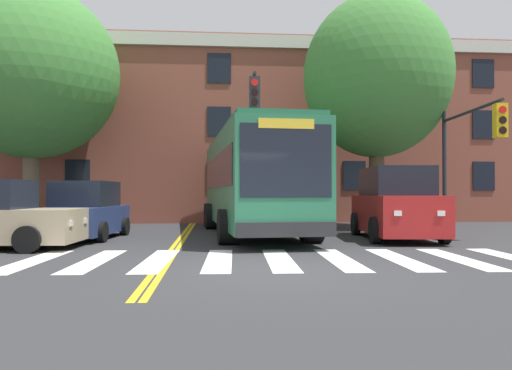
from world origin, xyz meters
name	(u,v)px	position (x,y,z in m)	size (l,w,h in m)	color
ground_plane	(271,270)	(0.00, 0.00, 0.00)	(120.00, 120.00, 0.00)	#303033
crosswalk	(279,260)	(0.34, 1.43, 0.00)	(11.12, 4.07, 0.01)	white
lane_line_yellow_inner	(192,222)	(-2.16, 15.43, 0.00)	(0.12, 36.00, 0.01)	gold
lane_line_yellow_outer	(196,222)	(-2.00, 15.43, 0.00)	(0.12, 36.00, 0.01)	gold
city_bus	(252,180)	(0.24, 8.15, 1.88)	(3.54, 11.25, 3.50)	#28704C
car_navy_near_lane	(85,212)	(-5.10, 6.77, 0.82)	(2.31, 4.00, 1.79)	navy
car_red_far_lane	(396,205)	(4.54, 5.82, 1.05)	(2.49, 4.80, 2.22)	#AD1E1E
car_grey_behind_bus	(228,204)	(-0.30, 18.65, 0.77)	(2.18, 4.15, 1.67)	slate
traffic_light_near_corner	(467,143)	(7.46, 6.94, 3.11)	(0.58, 4.50, 4.51)	#28282D
traffic_light_overhead	(253,127)	(0.28, 8.27, 3.76)	(0.45, 3.99, 5.54)	#28282D
street_tree_curbside_large	(376,76)	(5.47, 10.44, 6.16)	(7.92, 7.72, 9.51)	brown
street_tree_curbside_small	(32,74)	(-8.40, 11.44, 6.23)	(7.34, 6.99, 9.70)	brown
building_facade	(219,137)	(-0.86, 18.15, 4.49)	(32.22, 8.27, 8.96)	brown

